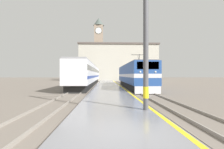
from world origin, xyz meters
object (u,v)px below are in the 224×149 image
Objects in this scene: clock_tower at (99,47)px; passenger_train at (89,74)px; catenary_mast at (147,26)px; locomotive_train at (133,76)px.

passenger_train is at bearing -91.42° from clock_tower.
catenary_mast is (5.58, -27.16, 2.47)m from passenger_train.
passenger_train is 34.34m from clock_tower.
clock_tower is (-4.77, 59.75, 8.29)m from catenary_mast.
locomotive_train is 0.57× the size of passenger_train.
catenary_mast is at bearing -78.39° from passenger_train.
locomotive_train reaches higher than passenger_train.
catenary_mast reaches higher than locomotive_train.
catenary_mast is at bearing -96.87° from locomotive_train.
passenger_train is 3.96× the size of catenary_mast.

